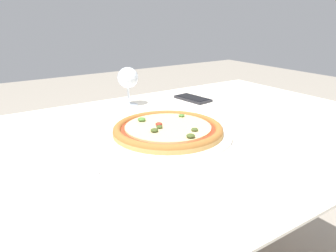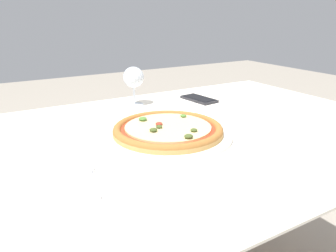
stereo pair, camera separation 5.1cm
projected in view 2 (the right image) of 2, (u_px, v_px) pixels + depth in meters
name	position (u px, v px, depth m)	size (l,w,h in m)	color
dining_table	(193.00, 159.00, 0.98)	(1.29, 0.91, 0.74)	brown
pizza_plate	(168.00, 131.00, 0.89)	(0.35, 0.35, 0.04)	white
fork	(90.00, 177.00, 0.67)	(0.05, 0.17, 0.00)	silver
wine_glass_far_left	(134.00, 79.00, 1.16)	(0.07, 0.07, 0.14)	silver
cell_phone	(199.00, 99.00, 1.26)	(0.09, 0.15, 0.01)	#232328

